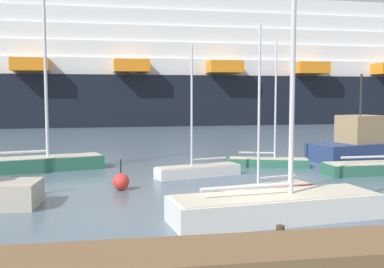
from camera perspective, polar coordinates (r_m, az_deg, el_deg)
The scene contains 11 objects.
ground_plane at distance 17.12m, azimuth 6.43°, elevation -9.81°, with size 600.00×600.00×0.00m, color slate.
dock_pier at distance 12.69m, azimuth 12.76°, elevation -13.97°, with size 23.89×2.54×0.63m.
sailboat_1 at distance 28.38m, azimuth 9.30°, elevation -3.19°, with size 4.86×2.50×7.36m.
sailboat_3 at distance 24.71m, azimuth 0.72°, elevation -4.31°, with size 4.74×2.31×6.84m.
sailboat_4 at distance 27.57m, azimuth 21.95°, elevation -3.53°, with size 6.24×1.74×9.80m.
sailboat_5 at distance 27.81m, azimuth -18.35°, elevation -3.14°, with size 7.50×3.45×10.77m.
sailboat_6 at distance 20.03m, azimuth 8.85°, elevation -6.60°, with size 4.35×2.12×7.18m.
sailboat_7 at distance 16.55m, azimuth 10.14°, elevation -7.98°, with size 7.58×3.03×14.78m.
fishing_boat_1 at distance 32.91m, azimuth 20.10°, elevation -1.24°, with size 8.15×4.69×5.64m.
channel_buoy_0 at distance 21.51m, azimuth -8.67°, elevation -5.75°, with size 0.76×0.76×1.40m.
cruise_ship at distance 70.62m, azimuth -8.11°, elevation 7.69°, with size 125.30×22.65×24.34m.
Camera 1 is at (-4.70, -15.88, 4.34)m, focal length 43.72 mm.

